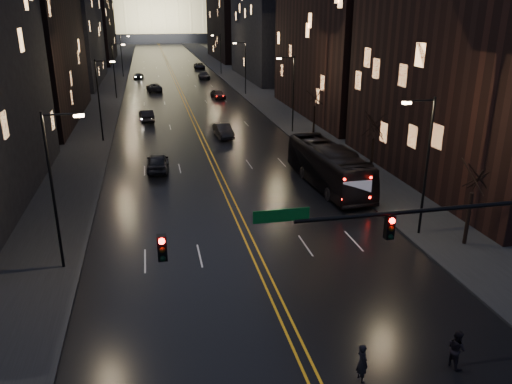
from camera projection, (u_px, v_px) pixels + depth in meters
ground at (301, 354)px, 21.23m from camera, size 900.00×900.00×0.00m
road at (167, 63)px, 140.79m from camera, size 20.00×320.00×0.02m
sidewalk_left at (116, 64)px, 138.03m from camera, size 8.00×320.00×0.16m
sidewalk_right at (217, 62)px, 143.50m from camera, size 8.00×320.00×0.16m
center_line at (167, 63)px, 140.79m from camera, size 0.62×320.00×0.01m
building_left_mid at (17, 9)px, 62.03m from camera, size 12.00×30.00×28.00m
building_left_far at (65, 32)px, 98.34m from camera, size 12.00×34.00×20.00m
building_left_dist at (89, 18)px, 141.80m from camera, size 12.00×40.00×24.00m
building_right_near at (486, 35)px, 39.64m from camera, size 12.00×26.00×24.00m
building_right_mid at (272, 15)px, 105.52m from camera, size 12.00×34.00×26.00m
building_right_dist at (234, 21)px, 150.34m from camera, size 12.00×40.00×22.00m
capitol at (155, 4)px, 245.32m from camera, size 90.00×50.00×58.50m
traffic_signal at (442, 233)px, 20.64m from camera, size 17.29×0.45×7.00m
streetlamp_right_near at (425, 160)px, 30.81m from camera, size 2.13×0.25×9.00m
streetlamp_left_near at (55, 184)px, 26.59m from camera, size 2.13×0.25×9.00m
streetlamp_right_mid at (292, 90)px, 58.40m from camera, size 2.13×0.25×9.00m
streetlamp_left_mid at (100, 96)px, 54.18m from camera, size 2.13×0.25×9.00m
streetlamp_right_far at (244, 65)px, 85.99m from camera, size 2.13×0.25×9.00m
streetlamp_left_far at (115, 68)px, 81.77m from camera, size 2.13×0.25×9.00m
streetlamp_right_dist at (220, 52)px, 113.58m from camera, size 2.13×0.25×9.00m
streetlamp_left_dist at (122, 54)px, 109.36m from camera, size 2.13×0.25×9.00m
tree_right_near at (475, 177)px, 29.59m from camera, size 2.40×2.40×6.65m
tree_right_mid at (374, 127)px, 42.46m from camera, size 2.40×2.40×6.65m
tree_right_far at (315, 97)px, 57.18m from camera, size 2.40×2.40×6.65m
bus at (328, 166)px, 41.19m from camera, size 3.57×12.51×3.45m
oncoming_car_a at (158, 162)px, 45.55m from camera, size 2.20×4.89×1.63m
oncoming_car_b at (147, 115)px, 66.22m from camera, size 2.09×4.80×1.53m
oncoming_car_c at (154, 87)px, 91.06m from camera, size 2.99×5.46×1.45m
oncoming_car_d at (138, 76)px, 107.93m from camera, size 2.28×4.57×1.28m
receding_car_a at (223, 131)px, 57.64m from camera, size 1.99×4.82×1.55m
receding_car_b at (218, 94)px, 83.38m from camera, size 2.40×4.68×1.52m
receding_car_c at (204, 75)px, 107.52m from camera, size 2.28×5.48×1.58m
receding_car_d at (199, 66)px, 126.74m from camera, size 2.59×5.52×1.53m
pedestrian_a at (362, 363)px, 19.47m from camera, size 0.49×0.66×1.67m
pedestrian_b at (456, 349)px, 20.26m from camera, size 0.59×0.89×1.69m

